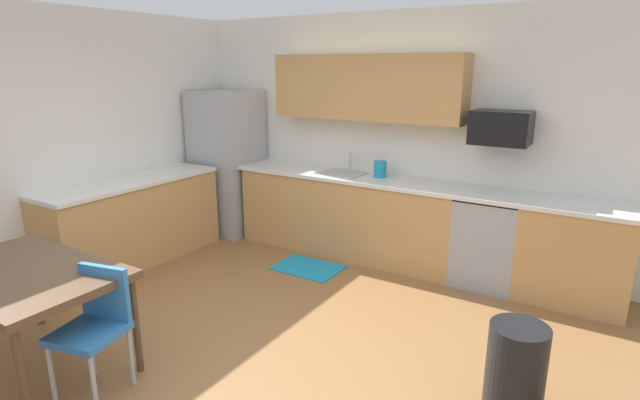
{
  "coord_description": "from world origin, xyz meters",
  "views": [
    {
      "loc": [
        2.19,
        -2.52,
        2.13
      ],
      "look_at": [
        0.0,
        1.0,
        1.0
      ],
      "focal_mm": 27.78,
      "sensor_mm": 36.0,
      "label": 1
    }
  ],
  "objects": [
    {
      "name": "ground_plane",
      "position": [
        0.0,
        0.0,
        0.0
      ],
      "size": [
        12.0,
        12.0,
        0.0
      ],
      "primitive_type": "plane",
      "color": "olive"
    },
    {
      "name": "wall_back",
      "position": [
        0.0,
        2.65,
        1.35
      ],
      "size": [
        5.8,
        0.1,
        2.7
      ],
      "primitive_type": "cube",
      "color": "silver",
      "rests_on": "ground"
    },
    {
      "name": "wall_left",
      "position": [
        -2.65,
        0.0,
        1.35
      ],
      "size": [
        0.1,
        5.8,
        2.7
      ],
      "primitive_type": "cube",
      "color": "silver",
      "rests_on": "ground"
    },
    {
      "name": "cabinet_run_back",
      "position": [
        -0.45,
        2.3,
        0.45
      ],
      "size": [
        2.61,
        0.6,
        0.9
      ],
      "primitive_type": "cube",
      "color": "tan",
      "rests_on": "ground"
    },
    {
      "name": "cabinet_run_back_right",
      "position": [
        1.93,
        2.3,
        0.45
      ],
      "size": [
        0.94,
        0.6,
        0.9
      ],
      "primitive_type": "cube",
      "color": "tan",
      "rests_on": "ground"
    },
    {
      "name": "cabinet_run_left",
      "position": [
        -2.3,
        0.8,
        0.45
      ],
      "size": [
        0.6,
        2.0,
        0.9
      ],
      "primitive_type": "cube",
      "color": "tan",
      "rests_on": "ground"
    },
    {
      "name": "countertop_back",
      "position": [
        0.0,
        2.3,
        0.92
      ],
      "size": [
        4.8,
        0.64,
        0.04
      ],
      "primitive_type": "cube",
      "color": "silver",
      "rests_on": "cabinet_run_back"
    },
    {
      "name": "countertop_left",
      "position": [
        -2.3,
        0.8,
        0.92
      ],
      "size": [
        0.64,
        2.0,
        0.04
      ],
      "primitive_type": "cube",
      "color": "silver",
      "rests_on": "cabinet_run_left"
    },
    {
      "name": "upper_cabinets_back",
      "position": [
        -0.3,
        2.43,
        1.9
      ],
      "size": [
        2.2,
        0.34,
        0.7
      ],
      "primitive_type": "cube",
      "color": "tan"
    },
    {
      "name": "refrigerator",
      "position": [
        -2.18,
        2.22,
        0.91
      ],
      "size": [
        0.76,
        0.7,
        1.82
      ],
      "primitive_type": "cube",
      "color": "#9EA0A5",
      "rests_on": "ground"
    },
    {
      "name": "oven_range",
      "position": [
        1.16,
        2.3,
        0.46
      ],
      "size": [
        0.6,
        0.6,
        0.91
      ],
      "color": "#999BA0",
      "rests_on": "ground"
    },
    {
      "name": "microwave",
      "position": [
        1.16,
        2.4,
        1.56
      ],
      "size": [
        0.54,
        0.36,
        0.32
      ],
      "primitive_type": "cube",
      "color": "black"
    },
    {
      "name": "sink_basin",
      "position": [
        -0.51,
        2.3,
        0.88
      ],
      "size": [
        0.48,
        0.4,
        0.14
      ],
      "primitive_type": "cube",
      "color": "#A5A8AD",
      "rests_on": "countertop_back"
    },
    {
      "name": "sink_faucet",
      "position": [
        -0.51,
        2.48,
        1.04
      ],
      "size": [
        0.02,
        0.02,
        0.24
      ],
      "primitive_type": "cylinder",
      "color": "#B2B5BA",
      "rests_on": "countertop_back"
    },
    {
      "name": "dining_table",
      "position": [
        -1.2,
        -0.94,
        0.71
      ],
      "size": [
        1.4,
        0.9,
        0.78
      ],
      "color": "brown",
      "rests_on": "ground"
    },
    {
      "name": "chair_near_table",
      "position": [
        -0.62,
        -0.81,
        0.5
      ],
      "size": [
        0.48,
        0.48,
        0.85
      ],
      "color": "#2D72B7",
      "rests_on": "ground"
    },
    {
      "name": "trash_bin",
      "position": [
        1.8,
        0.41,
        0.3
      ],
      "size": [
        0.36,
        0.36,
        0.6
      ],
      "primitive_type": "cylinder",
      "color": "black",
      "rests_on": "ground"
    },
    {
      "name": "floor_mat",
      "position": [
        -0.56,
        1.65,
        0.01
      ],
      "size": [
        0.7,
        0.5,
        0.01
      ],
      "primitive_type": "cube",
      "color": "#198CBF",
      "rests_on": "ground"
    },
    {
      "name": "kettle",
      "position": [
        -0.06,
        2.35,
        1.02
      ],
      "size": [
        0.14,
        0.14,
        0.2
      ],
      "primitive_type": "cylinder",
      "color": "#198CBF",
      "rests_on": "countertop_back"
    }
  ]
}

